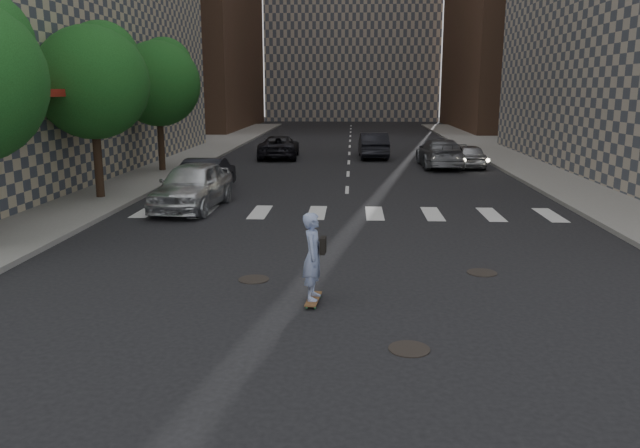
{
  "coord_description": "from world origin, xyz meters",
  "views": [
    {
      "loc": [
        0.22,
        -12.28,
        4.29
      ],
      "look_at": [
        -0.49,
        1.28,
        1.3
      ],
      "focal_mm": 35.0,
      "sensor_mm": 36.0,
      "label": 1
    }
  ],
  "objects_px": {
    "traffic_car_c": "(279,147)",
    "traffic_car_e": "(373,145)",
    "tree_b": "(94,77)",
    "skateboarder": "(314,256)",
    "traffic_car_a": "(208,175)",
    "traffic_car_d": "(468,156)",
    "silver_sedan": "(192,186)",
    "tree_c": "(159,80)",
    "traffic_car_b": "(440,153)"
  },
  "relations": [
    {
      "from": "traffic_car_d",
      "to": "traffic_car_e",
      "type": "xyz_separation_m",
      "value": [
        -5.02,
        4.51,
        0.14
      ]
    },
    {
      "from": "traffic_car_a",
      "to": "tree_c",
      "type": "bearing_deg",
      "value": -59.09
    },
    {
      "from": "skateboarder",
      "to": "traffic_car_c",
      "type": "bearing_deg",
      "value": 103.23
    },
    {
      "from": "traffic_car_a",
      "to": "traffic_car_e",
      "type": "height_order",
      "value": "traffic_car_e"
    },
    {
      "from": "traffic_car_c",
      "to": "traffic_car_d",
      "type": "bearing_deg",
      "value": 157.15
    },
    {
      "from": "tree_c",
      "to": "traffic_car_b",
      "type": "xyz_separation_m",
      "value": [
        14.43,
        2.86,
        -3.87
      ]
    },
    {
      "from": "silver_sedan",
      "to": "traffic_car_b",
      "type": "height_order",
      "value": "silver_sedan"
    },
    {
      "from": "tree_b",
      "to": "tree_c",
      "type": "xyz_separation_m",
      "value": [
        0.0,
        8.0,
        0.0
      ]
    },
    {
      "from": "tree_b",
      "to": "traffic_car_e",
      "type": "height_order",
      "value": "tree_b"
    },
    {
      "from": "tree_b",
      "to": "tree_c",
      "type": "distance_m",
      "value": 8.0
    },
    {
      "from": "silver_sedan",
      "to": "traffic_car_b",
      "type": "relative_size",
      "value": 0.93
    },
    {
      "from": "traffic_car_c",
      "to": "traffic_car_e",
      "type": "distance_m",
      "value": 5.82
    },
    {
      "from": "skateboarder",
      "to": "silver_sedan",
      "type": "xyz_separation_m",
      "value": [
        -4.96,
        9.81,
        -0.14
      ]
    },
    {
      "from": "tree_b",
      "to": "traffic_car_e",
      "type": "bearing_deg",
      "value": 54.48
    },
    {
      "from": "silver_sedan",
      "to": "traffic_car_c",
      "type": "height_order",
      "value": "silver_sedan"
    },
    {
      "from": "tree_b",
      "to": "traffic_car_b",
      "type": "relative_size",
      "value": 1.24
    },
    {
      "from": "silver_sedan",
      "to": "traffic_car_e",
      "type": "distance_m",
      "value": 18.32
    },
    {
      "from": "tree_b",
      "to": "traffic_car_c",
      "type": "distance_m",
      "value": 16.22
    },
    {
      "from": "tree_b",
      "to": "skateboarder",
      "type": "bearing_deg",
      "value": -52.04
    },
    {
      "from": "silver_sedan",
      "to": "traffic_car_d",
      "type": "xyz_separation_m",
      "value": [
        12.0,
        12.42,
        -0.2
      ]
    },
    {
      "from": "tree_b",
      "to": "traffic_car_e",
      "type": "relative_size",
      "value": 1.38
    },
    {
      "from": "tree_b",
      "to": "traffic_car_a",
      "type": "height_order",
      "value": "tree_b"
    },
    {
      "from": "tree_b",
      "to": "traffic_car_d",
      "type": "relative_size",
      "value": 1.75
    },
    {
      "from": "traffic_car_e",
      "to": "skateboarder",
      "type": "bearing_deg",
      "value": 83.6
    },
    {
      "from": "tree_c",
      "to": "traffic_car_c",
      "type": "height_order",
      "value": "tree_c"
    },
    {
      "from": "traffic_car_b",
      "to": "traffic_car_e",
      "type": "distance_m",
      "value": 5.67
    },
    {
      "from": "tree_c",
      "to": "traffic_car_a",
      "type": "bearing_deg",
      "value": -58.92
    },
    {
      "from": "tree_b",
      "to": "traffic_car_e",
      "type": "xyz_separation_m",
      "value": [
        10.94,
        15.32,
        -3.86
      ]
    },
    {
      "from": "silver_sedan",
      "to": "traffic_car_a",
      "type": "bearing_deg",
      "value": 98.56
    },
    {
      "from": "traffic_car_c",
      "to": "traffic_car_d",
      "type": "xyz_separation_m",
      "value": [
        10.82,
        -4.06,
        -0.05
      ]
    },
    {
      "from": "skateboarder",
      "to": "traffic_car_a",
      "type": "distance_m",
      "value": 14.28
    },
    {
      "from": "traffic_car_c",
      "to": "traffic_car_a",
      "type": "bearing_deg",
      "value": 81.4
    },
    {
      "from": "traffic_car_a",
      "to": "traffic_car_b",
      "type": "bearing_deg",
      "value": -140.19
    },
    {
      "from": "traffic_car_b",
      "to": "traffic_car_e",
      "type": "xyz_separation_m",
      "value": [
        -3.5,
        4.46,
        0.01
      ]
    },
    {
      "from": "tree_c",
      "to": "silver_sedan",
      "type": "bearing_deg",
      "value": -67.65
    },
    {
      "from": "traffic_car_c",
      "to": "silver_sedan",
      "type": "bearing_deg",
      "value": 83.6
    },
    {
      "from": "traffic_car_c",
      "to": "traffic_car_e",
      "type": "relative_size",
      "value": 1.05
    },
    {
      "from": "traffic_car_a",
      "to": "traffic_car_e",
      "type": "distance_m",
      "value": 15.28
    },
    {
      "from": "silver_sedan",
      "to": "traffic_car_b",
      "type": "xyz_separation_m",
      "value": [
        10.48,
        12.48,
        -0.07
      ]
    },
    {
      "from": "traffic_car_a",
      "to": "traffic_car_d",
      "type": "distance_m",
      "value": 15.17
    },
    {
      "from": "skateboarder",
      "to": "tree_b",
      "type": "bearing_deg",
      "value": 133.02
    },
    {
      "from": "skateboarder",
      "to": "traffic_car_b",
      "type": "xyz_separation_m",
      "value": [
        5.52,
        22.29,
        -0.21
      ]
    },
    {
      "from": "tree_b",
      "to": "traffic_car_d",
      "type": "height_order",
      "value": "tree_b"
    },
    {
      "from": "tree_b",
      "to": "silver_sedan",
      "type": "relative_size",
      "value": 1.34
    },
    {
      "from": "traffic_car_b",
      "to": "traffic_car_c",
      "type": "distance_m",
      "value": 10.12
    },
    {
      "from": "traffic_car_a",
      "to": "traffic_car_e",
      "type": "relative_size",
      "value": 0.93
    },
    {
      "from": "silver_sedan",
      "to": "traffic_car_a",
      "type": "height_order",
      "value": "silver_sedan"
    },
    {
      "from": "traffic_car_e",
      "to": "traffic_car_d",
      "type": "bearing_deg",
      "value": 135.95
    },
    {
      "from": "traffic_car_b",
      "to": "tree_c",
      "type": "bearing_deg",
      "value": 10.39
    },
    {
      "from": "traffic_car_b",
      "to": "traffic_car_c",
      "type": "height_order",
      "value": "traffic_car_b"
    }
  ]
}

